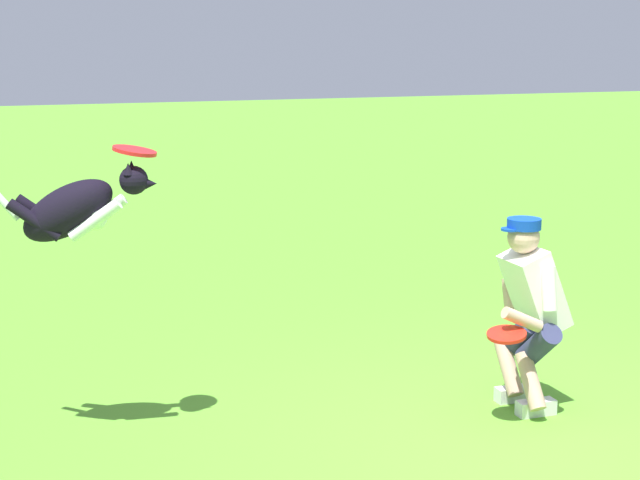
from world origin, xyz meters
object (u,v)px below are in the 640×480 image
dog (76,209)px  frisbee_flying (135,151)px  frisbee_held (507,334)px  person (529,307)px

dog → frisbee_flying: bearing=7.3°
dog → frisbee_held: size_ratio=3.90×
person → frisbee_held: 0.40m
dog → frisbee_held: dog is taller
dog → person: bearing=11.2°
frisbee_flying → dog: bearing=-11.4°
dog → frisbee_flying: size_ratio=3.72×
frisbee_flying → frisbee_held: frisbee_flying is taller
dog → frisbee_held: (-2.55, 0.62, -0.85)m
dog → frisbee_held: 2.76m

